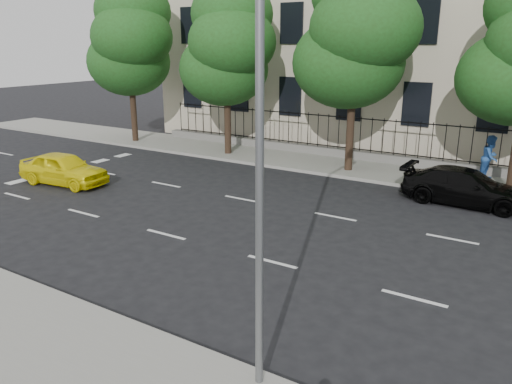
% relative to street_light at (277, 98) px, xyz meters
% --- Properties ---
extents(ground, '(120.00, 120.00, 0.00)m').
position_rel_street_light_xyz_m(ground, '(-2.50, 1.77, -5.15)').
color(ground, black).
rests_on(ground, ground).
extents(far_sidewalk, '(60.00, 4.00, 0.15)m').
position_rel_street_light_xyz_m(far_sidewalk, '(-2.50, 15.77, -5.07)').
color(far_sidewalk, gray).
rests_on(far_sidewalk, ground).
extents(lane_markings, '(49.60, 4.62, 0.01)m').
position_rel_street_light_xyz_m(lane_markings, '(-2.50, 6.52, -5.14)').
color(lane_markings, silver).
rests_on(lane_markings, ground).
extents(crosswalk, '(0.50, 12.10, 0.01)m').
position_rel_street_light_xyz_m(crosswalk, '(-16.50, 6.37, -5.14)').
color(crosswalk, silver).
rests_on(crosswalk, ground).
extents(iron_fence, '(30.00, 0.50, 2.20)m').
position_rel_street_light_xyz_m(iron_fence, '(-2.50, 17.47, -4.50)').
color(iron_fence, slate).
rests_on(iron_fence, far_sidewalk).
extents(street_light, '(0.25, 3.32, 8.05)m').
position_rel_street_light_xyz_m(street_light, '(0.00, 0.00, 0.00)').
color(street_light, slate).
rests_on(street_light, near_sidewalk).
extents(tree_a, '(5.71, 5.31, 9.39)m').
position_rel_street_light_xyz_m(tree_a, '(-18.46, 15.13, 0.98)').
color(tree_a, '#382619').
rests_on(tree_a, far_sidewalk).
extents(tree_b, '(5.53, 5.12, 8.97)m').
position_rel_street_light_xyz_m(tree_b, '(-11.46, 15.13, 0.69)').
color(tree_b, '#382619').
rests_on(tree_b, far_sidewalk).
extents(tree_c, '(5.89, 5.50, 9.80)m').
position_rel_street_light_xyz_m(tree_c, '(-4.46, 15.13, 1.26)').
color(tree_c, '#382619').
rests_on(tree_c, far_sidewalk).
extents(yellow_taxi, '(4.29, 2.09, 1.41)m').
position_rel_street_light_xyz_m(yellow_taxi, '(-14.33, 6.48, -4.44)').
color(yellow_taxi, '#FEEB0D').
rests_on(yellow_taxi, ground).
extents(black_sedan, '(4.82, 2.08, 1.38)m').
position_rel_street_light_xyz_m(black_sedan, '(1.14, 12.75, -4.46)').
color(black_sedan, black).
rests_on(black_sedan, ground).
extents(pedestrian_far, '(0.98, 1.12, 1.97)m').
position_rel_street_light_xyz_m(pedestrian_far, '(1.43, 16.63, -4.01)').
color(pedestrian_far, '#27539C').
rests_on(pedestrian_far, far_sidewalk).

